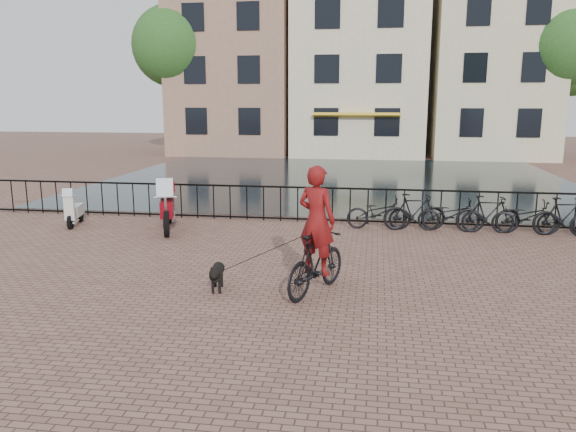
# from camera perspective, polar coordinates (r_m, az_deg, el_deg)

# --- Properties ---
(ground) EXTENTS (100.00, 100.00, 0.00)m
(ground) POSITION_cam_1_polar(r_m,az_deg,el_deg) (8.61, -3.16, -11.91)
(ground) COLOR brown
(ground) RESTS_ON ground
(canal_water) EXTENTS (20.00, 20.00, 0.00)m
(canal_water) POSITION_cam_1_polar(r_m,az_deg,el_deg) (25.30, 5.03, 3.83)
(canal_water) COLOR black
(canal_water) RESTS_ON ground
(railing) EXTENTS (20.00, 0.05, 1.02)m
(railing) POSITION_cam_1_polar(r_m,az_deg,el_deg) (16.07, 2.76, 1.14)
(railing) COLOR black
(railing) RESTS_ON ground
(canal_house_left) EXTENTS (7.50, 9.00, 12.80)m
(canal_house_left) POSITION_cam_1_polar(r_m,az_deg,el_deg) (38.92, -4.96, 16.01)
(canal_house_left) COLOR #81614B
(canal_house_left) RESTS_ON ground
(canal_house_mid) EXTENTS (8.00, 9.50, 11.80)m
(canal_house_mid) POSITION_cam_1_polar(r_m,az_deg,el_deg) (37.80, 7.36, 15.33)
(canal_house_mid) COLOR #C2B692
(canal_house_mid) RESTS_ON ground
(canal_house_right) EXTENTS (7.00, 9.00, 13.30)m
(canal_house_right) POSITION_cam_1_polar(r_m,az_deg,el_deg) (38.46, 19.86, 15.81)
(canal_house_right) COLOR #C5B392
(canal_house_right) RESTS_ON ground
(tree_far_left) EXTENTS (5.04, 5.04, 9.27)m
(tree_far_left) POSITION_cam_1_polar(r_m,az_deg,el_deg) (37.10, -11.61, 16.54)
(tree_far_left) COLOR black
(tree_far_left) RESTS_ON ground
(tree_far_right) EXTENTS (4.76, 4.76, 8.76)m
(tree_far_right) POSITION_cam_1_polar(r_m,az_deg,el_deg) (36.33, 26.35, 15.12)
(tree_far_right) COLOR black
(tree_far_right) RESTS_ON ground
(cyclist) EXTENTS (1.34, 2.05, 2.73)m
(cyclist) POSITION_cam_1_polar(r_m,az_deg,el_deg) (10.02, 2.91, -2.23)
(cyclist) COLOR black
(cyclist) RESTS_ON ground
(dog) EXTENTS (0.40, 0.85, 0.55)m
(dog) POSITION_cam_1_polar(r_m,az_deg,el_deg) (10.46, -7.21, -6.03)
(dog) COLOR black
(dog) RESTS_ON ground
(motorcycle) EXTENTS (1.19, 2.24, 1.56)m
(motorcycle) POSITION_cam_1_polar(r_m,az_deg,el_deg) (15.40, -12.19, 1.47)
(motorcycle) COLOR maroon
(motorcycle) RESTS_ON ground
(scooter) EXTENTS (0.64, 1.29, 1.15)m
(scooter) POSITION_cam_1_polar(r_m,az_deg,el_deg) (16.72, -20.87, 1.05)
(scooter) COLOR beige
(scooter) RESTS_ON ground
(parked_bike_0) EXTENTS (1.75, 0.69, 0.90)m
(parked_bike_0) POSITION_cam_1_polar(r_m,az_deg,el_deg) (15.40, 9.19, 0.34)
(parked_bike_0) COLOR black
(parked_bike_0) RESTS_ON ground
(parked_bike_1) EXTENTS (1.72, 0.73, 1.00)m
(parked_bike_1) POSITION_cam_1_polar(r_m,az_deg,el_deg) (15.43, 12.72, 0.41)
(parked_bike_1) COLOR black
(parked_bike_1) RESTS_ON ground
(parked_bike_2) EXTENTS (1.73, 0.64, 0.90)m
(parked_bike_2) POSITION_cam_1_polar(r_m,az_deg,el_deg) (15.54, 16.21, 0.12)
(parked_bike_2) COLOR black
(parked_bike_2) RESTS_ON ground
(parked_bike_3) EXTENTS (1.69, 0.58, 1.00)m
(parked_bike_3) POSITION_cam_1_polar(r_m,az_deg,el_deg) (15.68, 19.66, 0.18)
(parked_bike_3) COLOR black
(parked_bike_3) RESTS_ON ground
(parked_bike_4) EXTENTS (1.72, 0.60, 0.90)m
(parked_bike_4) POSITION_cam_1_polar(r_m,az_deg,el_deg) (15.89, 23.01, -0.10)
(parked_bike_4) COLOR black
(parked_bike_4) RESTS_ON ground
(parked_bike_5) EXTENTS (1.72, 0.73, 1.00)m
(parked_bike_5) POSITION_cam_1_polar(r_m,az_deg,el_deg) (16.15, 26.29, -0.03)
(parked_bike_5) COLOR black
(parked_bike_5) RESTS_ON ground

